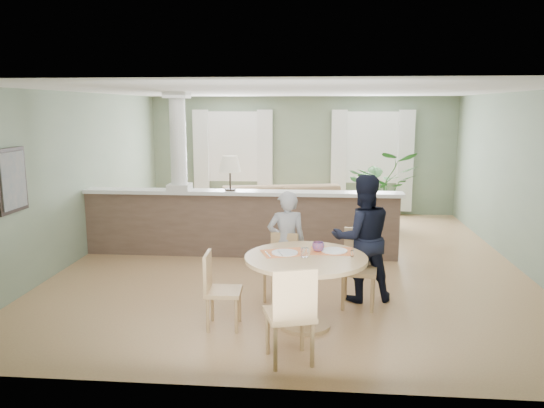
# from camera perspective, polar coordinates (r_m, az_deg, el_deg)

# --- Properties ---
(ground) EXTENTS (8.00, 8.00, 0.00)m
(ground) POSITION_cam_1_polar(r_m,az_deg,el_deg) (8.68, 2.28, -6.10)
(ground) COLOR tan
(ground) RESTS_ON ground
(room_shell) EXTENTS (7.02, 8.02, 2.71)m
(room_shell) POSITION_cam_1_polar(r_m,az_deg,el_deg) (8.97, 2.37, 6.23)
(room_shell) COLOR gray
(room_shell) RESTS_ON ground
(pony_wall) EXTENTS (5.32, 0.38, 2.70)m
(pony_wall) POSITION_cam_1_polar(r_m,az_deg,el_deg) (8.80, -4.06, -1.14)
(pony_wall) COLOR brown
(pony_wall) RESTS_ON ground
(sofa) EXTENTS (3.30, 1.85, 0.91)m
(sofa) POSITION_cam_1_polar(r_m,az_deg,el_deg) (10.36, 1.38, -0.77)
(sofa) COLOR #8A654B
(sofa) RESTS_ON ground
(houseplant) EXTENTS (1.59, 1.43, 1.59)m
(houseplant) POSITION_cam_1_polar(r_m,az_deg,el_deg) (11.16, 11.62, 1.61)
(houseplant) COLOR #2D5F26
(houseplant) RESTS_ON ground
(dining_table) EXTENTS (1.37, 1.37, 0.93)m
(dining_table) POSITION_cam_1_polar(r_m,az_deg,el_deg) (5.99, 3.69, -7.18)
(dining_table) COLOR tan
(dining_table) RESTS_ON ground
(chair_far_boy) EXTENTS (0.47, 0.47, 0.85)m
(chair_far_boy) POSITION_cam_1_polar(r_m,az_deg,el_deg) (6.90, 1.06, -6.39)
(chair_far_boy) COLOR tan
(chair_far_boy) RESTS_ON ground
(chair_far_man) EXTENTS (0.49, 0.49, 0.96)m
(chair_far_man) POSITION_cam_1_polar(r_m,az_deg,el_deg) (6.76, 9.38, -6.35)
(chair_far_man) COLOR tan
(chair_far_man) RESTS_ON ground
(chair_near) EXTENTS (0.56, 0.56, 0.99)m
(chair_near) POSITION_cam_1_polar(r_m,az_deg,el_deg) (5.16, 2.11, -11.43)
(chair_near) COLOR tan
(chair_near) RESTS_ON ground
(chair_side) EXTENTS (0.41, 0.41, 0.87)m
(chair_side) POSITION_cam_1_polar(r_m,az_deg,el_deg) (6.05, -5.89, -8.82)
(chair_side) COLOR tan
(chair_side) RESTS_ON ground
(child_person) EXTENTS (0.57, 0.44, 1.40)m
(child_person) POSITION_cam_1_polar(r_m,az_deg,el_deg) (6.98, 1.57, -4.24)
(child_person) COLOR #939397
(child_person) RESTS_ON ground
(man_person) EXTENTS (0.90, 0.77, 1.63)m
(man_person) POSITION_cam_1_polar(r_m,az_deg,el_deg) (6.87, 9.69, -3.62)
(man_person) COLOR black
(man_person) RESTS_ON ground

